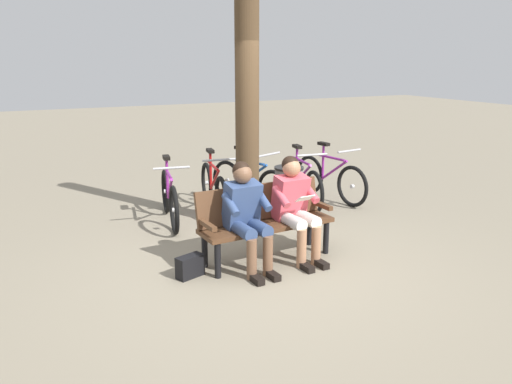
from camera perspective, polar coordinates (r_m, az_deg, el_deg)
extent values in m
plane|color=gray|center=(5.87, 0.83, -8.30)|extent=(40.00, 40.00, 0.00)
cube|color=#51331E|center=(5.92, 1.28, -3.71)|extent=(1.62, 0.54, 0.05)
cube|color=#51331E|center=(6.01, 0.36, -1.08)|extent=(1.61, 0.23, 0.42)
cube|color=#51331E|center=(6.29, 7.24, -1.42)|extent=(0.08, 0.40, 0.05)
cube|color=#51331E|center=(5.55, -5.47, -3.61)|extent=(0.08, 0.40, 0.05)
cylinder|color=black|center=(6.25, 7.77, -5.02)|extent=(0.07, 0.07, 0.40)
cylinder|color=black|center=(5.54, -4.27, -7.57)|extent=(0.07, 0.07, 0.40)
cylinder|color=black|center=(6.51, 5.96, -4.16)|extent=(0.07, 0.07, 0.40)
cylinder|color=black|center=(5.83, -5.72, -6.44)|extent=(0.07, 0.07, 0.40)
cube|color=#D84C59|center=(6.02, 3.80, -0.60)|extent=(0.40, 0.33, 0.55)
sphere|color=#A87554|center=(5.92, 3.97, 2.67)|extent=(0.21, 0.21, 0.21)
sphere|color=black|center=(5.93, 3.82, 3.07)|extent=(0.20, 0.20, 0.20)
cylinder|color=white|center=(5.98, 5.63, -2.95)|extent=(0.17, 0.41, 0.15)
cylinder|color=#A87554|center=(5.91, 6.68, -5.90)|extent=(0.11, 0.11, 0.45)
cube|color=black|center=(5.91, 7.20, -7.92)|extent=(0.10, 0.23, 0.07)
cylinder|color=#D84C59|center=(6.02, 6.03, -0.04)|extent=(0.11, 0.31, 0.23)
cylinder|color=white|center=(5.87, 4.03, -3.25)|extent=(0.17, 0.41, 0.15)
cylinder|color=#A87554|center=(5.80, 5.08, -6.27)|extent=(0.11, 0.11, 0.45)
cube|color=black|center=(5.80, 5.60, -8.32)|extent=(0.10, 0.23, 0.07)
cylinder|color=#D84C59|center=(5.80, 2.82, -0.54)|extent=(0.11, 0.31, 0.23)
cube|color=silver|center=(5.76, 5.45, -0.71)|extent=(0.21, 0.13, 0.09)
cube|color=#334772|center=(5.70, -1.58, -1.45)|extent=(0.40, 0.33, 0.55)
sphere|color=brown|center=(5.60, -1.50, 1.99)|extent=(0.21, 0.21, 0.21)
sphere|color=black|center=(5.61, -1.65, 2.42)|extent=(0.20, 0.20, 0.20)
cylinder|color=#334772|center=(5.65, 0.30, -3.94)|extent=(0.17, 0.41, 0.15)
cylinder|color=brown|center=(5.58, 1.33, -7.09)|extent=(0.11, 0.11, 0.45)
cube|color=black|center=(5.57, 1.85, -9.24)|extent=(0.10, 0.23, 0.07)
cylinder|color=#334772|center=(5.68, 0.77, -0.86)|extent=(0.11, 0.31, 0.23)
cylinder|color=#334772|center=(5.56, -1.50, -4.27)|extent=(0.17, 0.41, 0.15)
cylinder|color=brown|center=(5.49, -0.48, -7.48)|extent=(0.11, 0.11, 0.45)
cube|color=black|center=(5.48, 0.04, -9.67)|extent=(0.10, 0.23, 0.07)
cylinder|color=#334772|center=(5.49, -2.83, -1.41)|extent=(0.11, 0.31, 0.23)
cube|color=black|center=(5.62, -7.34, -8.19)|extent=(0.33, 0.23, 0.24)
cylinder|color=#4C3823|center=(6.84, -1.00, 11.79)|extent=(0.32, 0.32, 3.89)
cylinder|color=slate|center=(7.36, 3.63, -0.36)|extent=(0.40, 0.40, 0.77)
cylinder|color=black|center=(7.26, 3.68, 2.68)|extent=(0.42, 0.42, 0.03)
torus|color=black|center=(8.20, 10.64, 0.62)|extent=(0.16, 0.66, 0.66)
cylinder|color=silver|center=(8.20, 10.64, 0.62)|extent=(0.06, 0.07, 0.06)
torus|color=black|center=(8.92, 5.99, 1.95)|extent=(0.16, 0.66, 0.66)
cylinder|color=silver|center=(8.92, 5.99, 1.95)|extent=(0.06, 0.07, 0.06)
cylinder|color=#8C268C|center=(8.48, 8.31, 3.81)|extent=(0.14, 0.63, 0.04)
cylinder|color=#8C268C|center=(8.46, 8.63, 2.39)|extent=(0.13, 0.60, 0.43)
cylinder|color=#8C268C|center=(8.62, 7.46, 3.49)|extent=(0.04, 0.04, 0.55)
cube|color=black|center=(8.57, 7.52, 5.32)|extent=(0.12, 0.23, 0.05)
cylinder|color=#B2B2B7|center=(8.16, 10.31, 4.51)|extent=(0.48, 0.10, 0.03)
torus|color=black|center=(7.77, 6.44, -0.01)|extent=(0.15, 0.66, 0.66)
cylinder|color=silver|center=(7.77, 6.44, -0.01)|extent=(0.06, 0.07, 0.06)
torus|color=black|center=(8.68, 3.70, 1.63)|extent=(0.15, 0.66, 0.66)
cylinder|color=silver|center=(8.68, 3.70, 1.63)|extent=(0.06, 0.07, 0.06)
cylinder|color=#8C268C|center=(8.14, 5.05, 3.46)|extent=(0.13, 0.63, 0.04)
cylinder|color=#8C268C|center=(8.11, 5.24, 1.96)|extent=(0.13, 0.60, 0.43)
cylinder|color=#8C268C|center=(8.32, 4.55, 3.16)|extent=(0.04, 0.04, 0.55)
cube|color=black|center=(8.27, 4.59, 5.06)|extent=(0.12, 0.23, 0.05)
cylinder|color=#B2B2B7|center=(7.74, 6.25, 4.12)|extent=(0.48, 0.10, 0.03)
torus|color=black|center=(7.78, 1.97, 0.10)|extent=(0.29, 0.64, 0.66)
cylinder|color=silver|center=(7.78, 1.97, 0.10)|extent=(0.07, 0.07, 0.06)
torus|color=black|center=(8.47, -3.23, 1.30)|extent=(0.29, 0.64, 0.66)
cylinder|color=silver|center=(8.47, -3.23, 1.30)|extent=(0.07, 0.07, 0.06)
cylinder|color=#1E519E|center=(8.03, -0.75, 3.36)|extent=(0.26, 0.61, 0.04)
cylinder|color=#1E519E|center=(8.02, -0.33, 1.88)|extent=(0.25, 0.57, 0.43)
cylinder|color=#1E519E|center=(8.17, -1.67, 2.98)|extent=(0.04, 0.04, 0.55)
cube|color=black|center=(8.12, -1.69, 4.92)|extent=(0.16, 0.24, 0.05)
cylinder|color=#B2B2B7|center=(7.73, 1.44, 4.18)|extent=(0.46, 0.20, 0.03)
torus|color=black|center=(7.37, -3.87, -0.77)|extent=(0.16, 0.66, 0.66)
cylinder|color=silver|center=(7.37, -3.87, -0.77)|extent=(0.06, 0.07, 0.06)
torus|color=black|center=(8.33, -5.49, 1.03)|extent=(0.16, 0.66, 0.66)
cylinder|color=silver|center=(8.33, -5.49, 1.03)|extent=(0.06, 0.07, 0.06)
cylinder|color=#B71414|center=(7.76, -4.79, 2.90)|extent=(0.14, 0.63, 0.04)
cylinder|color=#B71414|center=(7.73, -4.63, 1.33)|extent=(0.13, 0.60, 0.43)
cylinder|color=#B71414|center=(7.95, -5.06, 2.60)|extent=(0.04, 0.04, 0.55)
cube|color=black|center=(7.90, -5.11, 4.58)|extent=(0.12, 0.23, 0.05)
cylinder|color=#B2B2B7|center=(7.34, -4.13, 3.57)|extent=(0.48, 0.11, 0.03)
torus|color=black|center=(6.91, -9.07, -1.98)|extent=(0.18, 0.66, 0.66)
cylinder|color=silver|center=(6.91, -9.07, -1.98)|extent=(0.06, 0.07, 0.06)
torus|color=black|center=(7.89, -10.00, 0.09)|extent=(0.18, 0.66, 0.66)
cylinder|color=silver|center=(7.89, -10.00, 0.09)|extent=(0.06, 0.07, 0.06)
cylinder|color=#8C268C|center=(7.31, -9.69, 1.99)|extent=(0.15, 0.63, 0.04)
cylinder|color=#8C268C|center=(7.28, -9.55, 0.32)|extent=(0.14, 0.59, 0.43)
cylinder|color=#8C268C|center=(7.50, -9.83, 1.69)|extent=(0.04, 0.04, 0.55)
cube|color=black|center=(7.45, -9.92, 3.79)|extent=(0.13, 0.23, 0.05)
cylinder|color=#B2B2B7|center=(6.87, -9.36, 2.65)|extent=(0.48, 0.12, 0.03)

